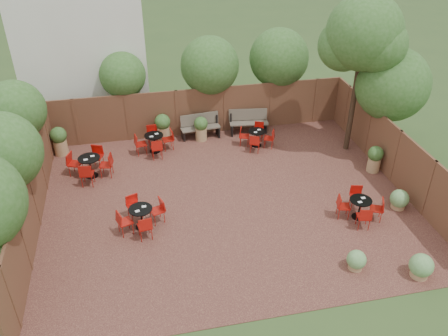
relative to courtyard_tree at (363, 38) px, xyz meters
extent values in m
plane|color=#354F23|center=(-5.39, -2.44, -4.45)|extent=(80.00, 80.00, 0.00)
cube|color=#3A1A18|center=(-5.39, -2.44, -4.44)|extent=(12.00, 10.00, 0.02)
cube|color=#53311F|center=(-5.39, 2.56, -3.45)|extent=(12.00, 0.08, 2.00)
cube|color=#53311F|center=(-11.39, -2.44, -3.45)|extent=(0.08, 10.00, 2.00)
cube|color=#53311F|center=(0.61, -2.44, -3.45)|extent=(0.08, 10.00, 2.00)
cube|color=silver|center=(-9.89, 5.56, -0.45)|extent=(5.00, 4.00, 8.00)
sphere|color=#2D561C|center=(-11.99, 0.56, -1.84)|extent=(2.03, 2.03, 2.03)
sphere|color=#2D561C|center=(-11.89, -2.44, -1.76)|extent=(2.30, 2.30, 2.30)
sphere|color=#2D561C|center=(-8.39, 3.26, -1.90)|extent=(1.83, 1.83, 1.83)
sphere|color=#2D561C|center=(-4.89, 3.16, -1.74)|extent=(2.38, 2.38, 2.38)
sphere|color=#2D561C|center=(-1.89, 3.36, -1.70)|extent=(2.50, 2.50, 2.50)
sphere|color=#2D561C|center=(1.21, -0.44, -1.64)|extent=(2.69, 2.69, 2.69)
cylinder|color=black|center=(0.01, 0.01, -2.00)|extent=(0.23, 0.23, 4.87)
sphere|color=#2D561C|center=(0.01, 0.01, 0.19)|extent=(2.68, 2.68, 2.68)
sphere|color=#2D561C|center=(-0.49, 0.41, -0.34)|extent=(1.88, 1.88, 1.88)
sphere|color=#2D561C|center=(0.41, -0.39, -0.15)|extent=(1.96, 1.96, 1.96)
cube|color=brown|center=(-5.51, 2.11, -3.97)|extent=(1.65, 0.65, 0.05)
cube|color=brown|center=(-5.51, 2.32, -3.68)|extent=(1.61, 0.29, 0.48)
cube|color=black|center=(-6.24, 2.11, -4.22)|extent=(0.11, 0.49, 0.43)
cube|color=black|center=(-4.78, 2.11, -4.22)|extent=(0.11, 0.49, 0.43)
cube|color=brown|center=(-3.45, 2.11, -3.97)|extent=(1.66, 0.70, 0.05)
cube|color=brown|center=(-3.45, 2.32, -3.68)|extent=(1.61, 0.34, 0.48)
cube|color=black|center=(-4.18, 2.11, -4.22)|extent=(0.13, 0.49, 0.43)
cube|color=black|center=(-2.73, 2.11, -4.22)|extent=(0.13, 0.49, 0.43)
cylinder|color=black|center=(-1.50, -4.19, -4.42)|extent=(0.40, 0.40, 0.03)
cylinder|color=black|center=(-1.50, -4.19, -4.09)|extent=(0.05, 0.05, 0.64)
cylinder|color=black|center=(-1.50, -4.19, -3.76)|extent=(0.69, 0.69, 0.03)
cube|color=white|center=(-1.39, -4.11, -3.74)|extent=(0.15, 0.13, 0.01)
cube|color=white|center=(-1.59, -4.30, -3.74)|extent=(0.15, 0.13, 0.01)
cylinder|color=black|center=(-8.25, -3.25, -4.42)|extent=(0.42, 0.42, 0.03)
cylinder|color=black|center=(-8.25, -3.25, -4.08)|extent=(0.05, 0.05, 0.67)
cylinder|color=black|center=(-8.25, -3.25, -3.74)|extent=(0.72, 0.72, 0.03)
cube|color=white|center=(-8.13, -3.18, -3.71)|extent=(0.15, 0.12, 0.01)
cube|color=white|center=(-8.34, -3.37, -3.71)|extent=(0.15, 0.12, 0.01)
cylinder|color=black|center=(-3.43, 0.96, -4.42)|extent=(0.39, 0.39, 0.03)
cylinder|color=black|center=(-3.43, 0.96, -4.10)|extent=(0.04, 0.04, 0.63)
cylinder|color=black|center=(-3.43, 0.96, -3.78)|extent=(0.68, 0.68, 0.03)
cube|color=white|center=(-3.32, 1.04, -3.76)|extent=(0.15, 0.13, 0.01)
cube|color=white|center=(-3.52, 0.86, -3.76)|extent=(0.15, 0.13, 0.01)
cylinder|color=black|center=(-7.46, 1.36, -4.42)|extent=(0.43, 0.43, 0.03)
cylinder|color=black|center=(-7.46, 1.36, -4.07)|extent=(0.05, 0.05, 0.68)
cylinder|color=black|center=(-7.46, 1.36, -3.72)|extent=(0.74, 0.74, 0.03)
cube|color=white|center=(-7.35, 1.43, -3.70)|extent=(0.15, 0.12, 0.01)
cube|color=white|center=(-7.56, 1.24, -3.70)|extent=(0.15, 0.12, 0.01)
cylinder|color=black|center=(-9.86, 0.05, -4.42)|extent=(0.45, 0.45, 0.03)
cylinder|color=black|center=(-9.86, 0.05, -4.05)|extent=(0.05, 0.05, 0.72)
cylinder|color=black|center=(-9.86, 0.05, -3.68)|extent=(0.78, 0.78, 0.03)
cube|color=white|center=(-9.73, 0.13, -3.66)|extent=(0.17, 0.14, 0.02)
cube|color=white|center=(-9.96, -0.08, -3.66)|extent=(0.17, 0.14, 0.02)
cylinder|color=#A57E52|center=(-7.04, 2.21, -4.13)|extent=(0.53, 0.53, 0.60)
sphere|color=#2D561C|center=(-7.04, 2.21, -3.59)|extent=(0.63, 0.63, 0.63)
cylinder|color=#A57E52|center=(-5.52, 1.92, -4.16)|extent=(0.47, 0.47, 0.53)
sphere|color=#2D561C|center=(-5.52, 1.92, -3.69)|extent=(0.56, 0.56, 0.56)
cylinder|color=#A57E52|center=(-11.04, 1.91, -4.13)|extent=(0.52, 0.52, 0.60)
sphere|color=#2D561C|center=(-11.04, 1.91, -3.59)|extent=(0.63, 0.63, 0.63)
cylinder|color=#A57E52|center=(0.26, -1.75, -4.17)|extent=(0.46, 0.46, 0.53)
sphere|color=#2D561C|center=(0.26, -1.75, -3.69)|extent=(0.55, 0.55, 0.55)
cylinder|color=#A57E52|center=(-1.02, -6.91, -4.32)|extent=(0.47, 0.47, 0.22)
sphere|color=#5B8E49|center=(-1.02, -6.91, -4.05)|extent=(0.65, 0.65, 0.65)
cylinder|color=#A57E52|center=(-2.59, -6.28, -4.34)|extent=(0.39, 0.39, 0.18)
sphere|color=#5B8E49|center=(-2.59, -6.28, -4.12)|extent=(0.54, 0.54, 0.54)
cylinder|color=#A57E52|center=(0.01, -3.98, -4.33)|extent=(0.44, 0.44, 0.20)
sphere|color=#5B8E49|center=(0.01, -3.98, -4.08)|extent=(0.61, 0.61, 0.61)
camera|label=1|loc=(-8.11, -14.77, 4.82)|focal=37.37mm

